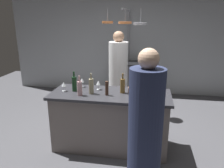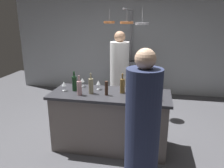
% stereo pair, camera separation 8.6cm
% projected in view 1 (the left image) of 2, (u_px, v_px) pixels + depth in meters
% --- Properties ---
extents(ground_plane, '(9.00, 9.00, 0.00)m').
position_uv_depth(ground_plane, '(110.00, 146.00, 3.58)').
color(ground_plane, '#4C4C51').
extents(back_wall, '(6.40, 0.16, 2.60)m').
position_uv_depth(back_wall, '(129.00, 44.00, 5.90)').
color(back_wall, '#9EA3A8').
rests_on(back_wall, ground_plane).
extents(kitchen_island, '(1.80, 0.72, 0.90)m').
position_uv_depth(kitchen_island, '(110.00, 120.00, 3.45)').
color(kitchen_island, slate).
rests_on(kitchen_island, ground_plane).
extents(stove_range, '(0.80, 0.64, 0.89)m').
position_uv_depth(stove_range, '(127.00, 79.00, 5.77)').
color(stove_range, '#47474C').
rests_on(stove_range, ground_plane).
extents(chef, '(0.37, 0.37, 1.75)m').
position_uv_depth(chef, '(118.00, 79.00, 4.39)').
color(chef, white).
rests_on(chef, ground_plane).
extents(bar_stool_right, '(0.28, 0.28, 0.68)m').
position_uv_depth(bar_stool_right, '(144.00, 150.00, 2.80)').
color(bar_stool_right, '#4C4C51').
rests_on(bar_stool_right, ground_plane).
extents(guest_right, '(0.36, 0.36, 1.72)m').
position_uv_depth(guest_right, '(145.00, 135.00, 2.34)').
color(guest_right, '#262D4C').
rests_on(guest_right, ground_plane).
extents(overhead_pot_rack, '(0.90, 1.47, 2.17)m').
position_uv_depth(overhead_pot_rack, '(127.00, 32.00, 4.82)').
color(overhead_pot_rack, gray).
rests_on(overhead_pot_rack, ground_plane).
extents(pepper_mill, '(0.05, 0.05, 0.21)m').
position_uv_depth(pepper_mill, '(107.00, 88.00, 3.21)').
color(pepper_mill, '#382319').
rests_on(pepper_mill, kitchen_island).
extents(wine_bottle_red, '(0.07, 0.07, 0.31)m').
position_uv_depth(wine_bottle_red, '(74.00, 84.00, 3.39)').
color(wine_bottle_red, '#143319').
rests_on(wine_bottle_red, kitchen_island).
extents(wine_bottle_green, '(0.07, 0.07, 0.33)m').
position_uv_depth(wine_bottle_green, '(154.00, 90.00, 3.07)').
color(wine_bottle_green, '#193D23').
rests_on(wine_bottle_green, kitchen_island).
extents(wine_bottle_amber, '(0.07, 0.07, 0.30)m').
position_uv_depth(wine_bottle_amber, '(123.00, 86.00, 3.31)').
color(wine_bottle_amber, brown).
rests_on(wine_bottle_amber, kitchen_island).
extents(wine_bottle_rose, '(0.07, 0.07, 0.29)m').
position_uv_depth(wine_bottle_rose, '(80.00, 88.00, 3.21)').
color(wine_bottle_rose, '#B78C8E').
rests_on(wine_bottle_rose, kitchen_island).
extents(wine_bottle_white, '(0.07, 0.07, 0.31)m').
position_uv_depth(wine_bottle_white, '(91.00, 86.00, 3.27)').
color(wine_bottle_white, gray).
rests_on(wine_bottle_white, kitchen_island).
extents(wine_glass_near_right_guest, '(0.07, 0.07, 0.15)m').
position_uv_depth(wine_glass_near_right_guest, '(64.00, 85.00, 3.38)').
color(wine_glass_near_right_guest, silver).
rests_on(wine_glass_near_right_guest, kitchen_island).
extents(wine_glass_near_left_guest, '(0.07, 0.07, 0.15)m').
position_uv_depth(wine_glass_near_left_guest, '(82.00, 81.00, 3.59)').
color(wine_glass_near_left_guest, silver).
rests_on(wine_glass_near_left_guest, kitchen_island).
extents(wine_glass_by_chef, '(0.07, 0.07, 0.15)m').
position_uv_depth(wine_glass_by_chef, '(98.00, 83.00, 3.46)').
color(wine_glass_by_chef, silver).
rests_on(wine_glass_by_chef, kitchen_island).
extents(mixing_bowl_ceramic, '(0.20, 0.20, 0.08)m').
position_uv_depth(mixing_bowl_ceramic, '(143.00, 94.00, 3.19)').
color(mixing_bowl_ceramic, silver).
rests_on(mixing_bowl_ceramic, kitchen_island).
extents(mixing_bowl_wooden, '(0.17, 0.17, 0.08)m').
position_uv_depth(mixing_bowl_wooden, '(134.00, 90.00, 3.34)').
color(mixing_bowl_wooden, brown).
rests_on(mixing_bowl_wooden, kitchen_island).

